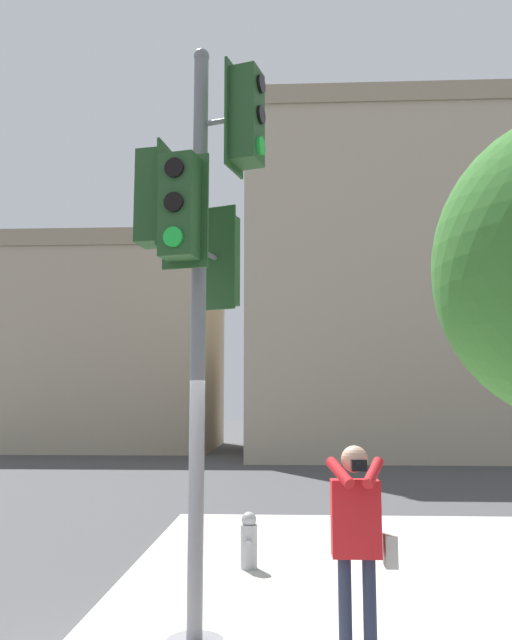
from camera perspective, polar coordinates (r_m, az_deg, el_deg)
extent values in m
cube|color=#BCB7AD|center=(8.81, 16.76, -21.81)|extent=(8.00, 8.00, 0.17)
cylinder|color=slate|center=(5.68, -5.31, -1.15)|extent=(0.14, 0.14, 5.28)
sphere|color=slate|center=(6.54, -5.00, 22.87)|extent=(0.15, 0.15, 0.15)
cylinder|color=slate|center=(5.99, -4.28, 5.94)|extent=(0.14, 0.28, 0.05)
cube|color=#234C23|center=(6.22, -3.18, 5.43)|extent=(0.36, 0.33, 0.90)
cube|color=#234C23|center=(6.11, -3.72, 5.68)|extent=(0.40, 0.17, 1.02)
cylinder|color=black|center=(6.41, -2.64, 7.79)|extent=(0.17, 0.09, 0.17)
cylinder|color=black|center=(6.34, -2.65, 5.18)|extent=(0.17, 0.09, 0.17)
cylinder|color=green|center=(6.28, -2.67, 2.51)|extent=(0.17, 0.09, 0.17)
cylinder|color=slate|center=(5.69, -5.95, 9.47)|extent=(0.11, 0.29, 0.05)
cube|color=#234C23|center=(5.46, -6.98, 10.23)|extent=(0.35, 0.30, 0.90)
cube|color=#234C23|center=(5.58, -6.45, 9.84)|extent=(0.41, 0.12, 1.02)
cylinder|color=black|center=(5.44, -7.49, 13.65)|extent=(0.17, 0.07, 0.17)
cylinder|color=black|center=(5.34, -7.54, 10.65)|extent=(0.17, 0.07, 0.17)
cylinder|color=green|center=(5.26, -7.60, 7.54)|extent=(0.17, 0.07, 0.17)
cylinder|color=slate|center=(6.02, -7.11, 11.11)|extent=(0.29, 0.10, 0.05)
cube|color=#234C23|center=(6.11, -9.48, 10.88)|extent=(0.29, 0.34, 0.90)
cube|color=#234C23|center=(6.07, -8.30, 11.00)|extent=(0.09, 0.42, 1.02)
cylinder|color=black|center=(6.26, -10.60, 13.36)|extent=(0.06, 0.17, 0.17)
cylinder|color=black|center=(6.16, -10.67, 10.76)|extent=(0.06, 0.17, 0.17)
cylinder|color=green|center=(6.07, -10.74, 8.07)|extent=(0.06, 0.17, 0.17)
cylinder|color=slate|center=(6.14, -3.20, 17.69)|extent=(0.29, 0.13, 0.05)
cube|color=#234C23|center=(6.05, -0.80, 18.07)|extent=(0.32, 0.36, 0.90)
cube|color=#234C23|center=(6.09, -2.02, 17.88)|extent=(0.15, 0.41, 1.02)
cylinder|color=black|center=(6.14, 0.47, 20.78)|extent=(0.08, 0.17, 0.17)
cylinder|color=black|center=(6.01, 0.47, 18.27)|extent=(0.08, 0.17, 0.17)
cylinder|color=green|center=(5.88, 0.47, 15.64)|extent=(0.08, 0.17, 0.17)
cylinder|color=#282D42|center=(5.65, 8.15, -24.93)|extent=(0.11, 0.11, 0.87)
cylinder|color=#282D42|center=(5.67, 10.37, -24.82)|extent=(0.11, 0.11, 0.87)
cube|color=red|center=(5.48, 9.09, -17.44)|extent=(0.40, 0.22, 0.62)
sphere|color=tan|center=(5.42, 8.99, -12.44)|extent=(0.22, 0.22, 0.22)
cube|color=black|center=(5.11, 9.38, -12.95)|extent=(0.12, 0.10, 0.09)
cylinder|color=black|center=(5.04, 9.47, -13.03)|extent=(0.06, 0.08, 0.06)
cylinder|color=red|center=(5.28, 7.68, -13.64)|extent=(0.23, 0.35, 0.23)
cylinder|color=red|center=(5.31, 10.67, -13.55)|extent=(0.23, 0.35, 0.23)
cube|color=#B7B2A8|center=(5.59, 12.16, -19.88)|extent=(0.10, 0.20, 0.26)
cylinder|color=#99999E|center=(8.61, -0.65, -20.00)|extent=(0.22, 0.22, 0.55)
sphere|color=#99999E|center=(8.54, -0.65, -17.78)|extent=(0.20, 0.20, 0.20)
cylinder|color=#99999E|center=(8.46, -0.71, -19.80)|extent=(0.10, 0.06, 0.10)
cube|color=tan|center=(33.36, -13.77, -3.14)|extent=(11.76, 8.61, 9.50)
cube|color=gray|center=(34.13, -13.49, 5.51)|extent=(11.96, 8.81, 0.80)
cube|color=tan|center=(30.37, 14.88, 1.78)|extent=(16.02, 11.23, 14.20)
cube|color=gray|center=(32.42, 14.41, 14.98)|extent=(16.22, 11.43, 0.80)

